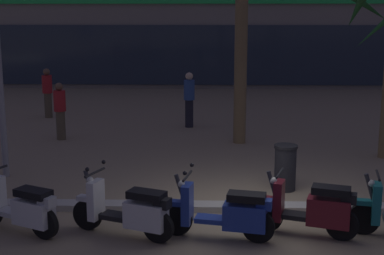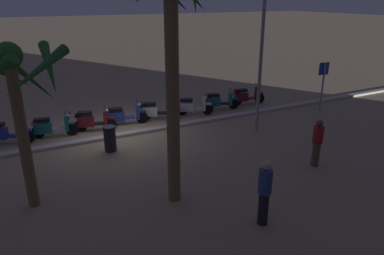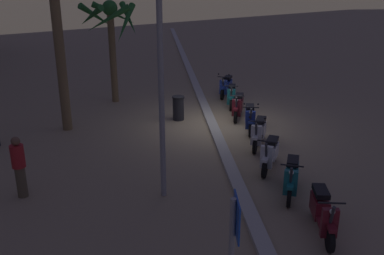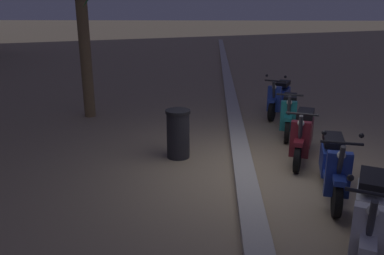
% 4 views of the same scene
% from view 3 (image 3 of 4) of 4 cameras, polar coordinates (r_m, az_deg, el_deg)
% --- Properties ---
extents(ground_plane, '(200.00, 200.00, 0.00)m').
position_cam_3_polar(ground_plane, '(16.43, 3.49, 0.42)').
color(ground_plane, '#9E896B').
extents(curb_strip, '(60.00, 0.36, 0.12)m').
position_cam_3_polar(curb_strip, '(16.38, 2.64, 0.59)').
color(curb_strip, '#BCB7AD').
rests_on(curb_strip, ground).
extents(scooter_maroon_far_back, '(1.82, 0.64, 1.04)m').
position_cam_3_polar(scooter_maroon_far_back, '(10.12, 16.94, -10.61)').
color(scooter_maroon_far_back, black).
rests_on(scooter_maroon_far_back, ground).
extents(scooter_teal_mid_front, '(1.69, 0.84, 1.04)m').
position_cam_3_polar(scooter_teal_mid_front, '(11.54, 13.09, -6.36)').
color(scooter_teal_mid_front, black).
rests_on(scooter_teal_mid_front, ground).
extents(scooter_white_gap_after_mid, '(1.61, 0.91, 1.04)m').
position_cam_3_polar(scooter_white_gap_after_mid, '(12.87, 10.32, -3.39)').
color(scooter_white_gap_after_mid, black).
rests_on(scooter_white_gap_after_mid, ground).
extents(scooter_white_mid_rear, '(1.76, 0.89, 1.17)m').
position_cam_3_polar(scooter_white_mid_rear, '(14.51, 8.90, -0.56)').
color(scooter_white_mid_rear, black).
rests_on(scooter_white_mid_rear, ground).
extents(scooter_blue_lead_nearest, '(1.85, 0.69, 1.17)m').
position_cam_3_polar(scooter_blue_lead_nearest, '(15.95, 7.70, 1.35)').
color(scooter_blue_lead_nearest, black).
rests_on(scooter_blue_lead_nearest, ground).
extents(scooter_maroon_second_in_line, '(1.68, 0.77, 1.04)m').
position_cam_3_polar(scooter_maroon_second_in_line, '(17.23, 6.14, 2.88)').
color(scooter_maroon_second_in_line, black).
rests_on(scooter_maroon_second_in_line, ground).
extents(scooter_teal_last_in_row, '(1.81, 0.70, 1.04)m').
position_cam_3_polar(scooter_teal_last_in_row, '(18.79, 5.28, 4.28)').
color(scooter_teal_last_in_row, black).
rests_on(scooter_teal_last_in_row, ground).
extents(scooter_blue_tail_end, '(1.75, 0.89, 1.17)m').
position_cam_3_polar(scooter_blue_tail_end, '(20.36, 4.59, 5.55)').
color(scooter_blue_tail_end, black).
rests_on(scooter_blue_tail_end, ground).
extents(crossing_sign, '(0.60, 0.13, 2.40)m').
position_cam_3_polar(crossing_sign, '(6.71, 5.44, -16.09)').
color(crossing_sign, '#939399').
rests_on(crossing_sign, ground).
extents(palm_tree_near_sign, '(2.74, 2.62, 4.41)m').
position_cam_3_polar(palm_tree_near_sign, '(19.08, -10.72, 13.24)').
color(palm_tree_near_sign, olive).
rests_on(palm_tree_near_sign, ground).
extents(pedestrian_by_palm_tree, '(0.34, 0.34, 1.64)m').
position_cam_3_polar(pedestrian_by_palm_tree, '(11.70, -22.01, -4.73)').
color(pedestrian_by_palm_tree, brown).
rests_on(pedestrian_by_palm_tree, ground).
extents(litter_bin, '(0.48, 0.48, 0.95)m').
position_cam_3_polar(litter_bin, '(16.80, -1.83, 2.62)').
color(litter_bin, '#232328').
rests_on(litter_bin, ground).
extents(street_lamp, '(0.36, 0.36, 5.93)m').
position_cam_3_polar(street_lamp, '(10.09, -4.23, 9.70)').
color(street_lamp, '#939399').
rests_on(street_lamp, ground).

